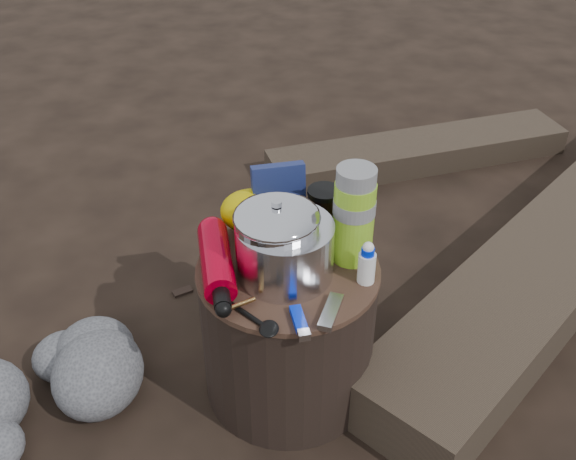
{
  "coord_description": "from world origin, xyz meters",
  "views": [
    {
      "loc": [
        0.03,
        -1.16,
        1.31
      ],
      "look_at": [
        0.0,
        0.0,
        0.48
      ],
      "focal_mm": 41.94,
      "sensor_mm": 36.0,
      "label": 1
    }
  ],
  "objects_px": {
    "camping_pot": "(277,240)",
    "fuel_bottle": "(216,260)",
    "thermos": "(354,215)",
    "stump": "(288,330)",
    "travel_mug": "(324,211)",
    "log_main": "(563,250)"
  },
  "relations": [
    {
      "from": "thermos",
      "to": "travel_mug",
      "type": "height_order",
      "value": "thermos"
    },
    {
      "from": "stump",
      "to": "fuel_bottle",
      "type": "height_order",
      "value": "fuel_bottle"
    },
    {
      "from": "stump",
      "to": "fuel_bottle",
      "type": "relative_size",
      "value": 1.42
    },
    {
      "from": "log_main",
      "to": "camping_pot",
      "type": "bearing_deg",
      "value": -109.13
    },
    {
      "from": "camping_pot",
      "to": "fuel_bottle",
      "type": "distance_m",
      "value": 0.14
    },
    {
      "from": "fuel_bottle",
      "to": "thermos",
      "type": "relative_size",
      "value": 1.27
    },
    {
      "from": "stump",
      "to": "travel_mug",
      "type": "bearing_deg",
      "value": 61.11
    },
    {
      "from": "camping_pot",
      "to": "fuel_bottle",
      "type": "xyz_separation_m",
      "value": [
        -0.13,
        -0.0,
        -0.05
      ]
    },
    {
      "from": "stump",
      "to": "thermos",
      "type": "relative_size",
      "value": 1.79
    },
    {
      "from": "log_main",
      "to": "travel_mug",
      "type": "height_order",
      "value": "travel_mug"
    },
    {
      "from": "thermos",
      "to": "camping_pot",
      "type": "bearing_deg",
      "value": -159.18
    },
    {
      "from": "stump",
      "to": "log_main",
      "type": "bearing_deg",
      "value": 30.08
    },
    {
      "from": "stump",
      "to": "camping_pot",
      "type": "relative_size",
      "value": 2.27
    },
    {
      "from": "stump",
      "to": "log_main",
      "type": "xyz_separation_m",
      "value": [
        0.82,
        0.48,
        -0.11
      ]
    },
    {
      "from": "log_main",
      "to": "travel_mug",
      "type": "relative_size",
      "value": 16.09
    },
    {
      "from": "fuel_bottle",
      "to": "camping_pot",
      "type": "bearing_deg",
      "value": -10.11
    },
    {
      "from": "stump",
      "to": "camping_pot",
      "type": "distance_m",
      "value": 0.28
    },
    {
      "from": "fuel_bottle",
      "to": "thermos",
      "type": "distance_m",
      "value": 0.31
    },
    {
      "from": "camping_pot",
      "to": "log_main",
      "type": "bearing_deg",
      "value": 30.27
    },
    {
      "from": "thermos",
      "to": "log_main",
      "type": "bearing_deg",
      "value": 32.33
    },
    {
      "from": "camping_pot",
      "to": "fuel_bottle",
      "type": "bearing_deg",
      "value": -178.82
    },
    {
      "from": "stump",
      "to": "camping_pot",
      "type": "height_order",
      "value": "camping_pot"
    }
  ]
}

